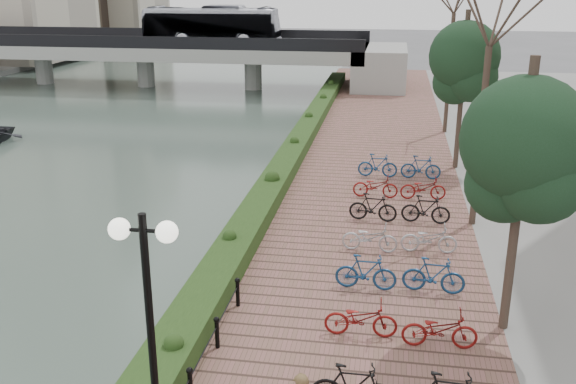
# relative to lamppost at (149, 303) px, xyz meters

# --- Properties ---
(river_water) EXTENTS (30.00, 130.00, 0.02)m
(river_water) POSITION_rel_lamppost_xyz_m (-16.72, 22.49, -4.05)
(river_water) COLOR #44554C
(river_water) RESTS_ON ground
(promenade) EXTENTS (8.00, 75.00, 0.50)m
(promenade) POSITION_rel_lamppost_xyz_m (2.28, 14.99, -3.81)
(promenade) COLOR brown
(promenade) RESTS_ON ground
(hedge) EXTENTS (1.10, 56.00, 0.60)m
(hedge) POSITION_rel_lamppost_xyz_m (-1.12, 17.49, -3.26)
(hedge) COLOR #193212
(hedge) RESTS_ON promenade
(lamppost) EXTENTS (1.02, 0.32, 4.95)m
(lamppost) POSITION_rel_lamppost_xyz_m (0.00, 0.00, 0.00)
(lamppost) COLOR black
(lamppost) RESTS_ON promenade
(bicycle_parking) EXTENTS (2.40, 19.89, 1.00)m
(bicycle_parking) POSITION_rel_lamppost_xyz_m (3.78, 9.28, -3.09)
(bicycle_parking) COLOR #B2B3B7
(bicycle_parking) RESTS_ON promenade
(street_trees) EXTENTS (3.20, 37.12, 6.80)m
(street_trees) POSITION_rel_lamppost_xyz_m (6.28, 10.18, -0.38)
(street_trees) COLOR #35291F
(street_trees) RESTS_ON promenade
(bridge) EXTENTS (36.00, 10.77, 6.50)m
(bridge) POSITION_rel_lamppost_xyz_m (-15.54, 42.49, -0.69)
(bridge) COLOR #999994
(bridge) RESTS_ON ground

